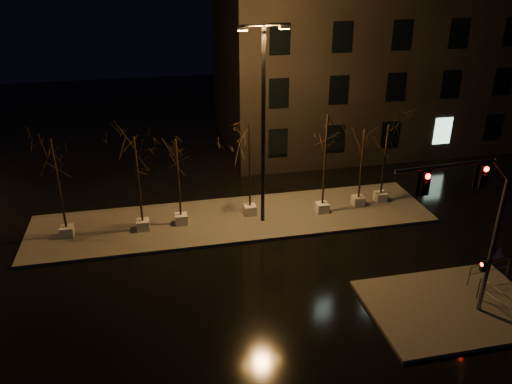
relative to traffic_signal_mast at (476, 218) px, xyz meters
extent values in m
plane|color=black|center=(-7.30, 4.04, -4.54)|extent=(90.00, 90.00, 0.00)
cube|color=#4F4D47|center=(-7.30, 10.04, -4.47)|extent=(22.00, 5.00, 0.15)
cube|color=#4F4D47|center=(0.20, 0.54, -4.47)|extent=(7.00, 5.00, 0.15)
cube|color=black|center=(6.70, 22.04, 2.96)|extent=(25.00, 12.00, 15.00)
cube|color=silver|center=(-16.08, 9.91, -4.12)|extent=(0.65, 0.65, 0.55)
cylinder|color=black|center=(-16.08, 9.91, -1.48)|extent=(0.11, 0.11, 4.74)
cube|color=silver|center=(-12.23, 9.80, -4.12)|extent=(0.65, 0.65, 0.55)
cylinder|color=black|center=(-12.23, 9.80, -1.54)|extent=(0.11, 0.11, 4.62)
cube|color=silver|center=(-10.21, 10.02, -4.12)|extent=(0.65, 0.65, 0.55)
cylinder|color=black|center=(-10.21, 10.02, -1.72)|extent=(0.11, 0.11, 4.25)
cube|color=silver|center=(-6.35, 10.32, -4.12)|extent=(0.65, 0.65, 0.55)
cylinder|color=black|center=(-6.35, 10.32, -1.48)|extent=(0.11, 0.11, 4.72)
cube|color=silver|center=(-2.31, 9.72, -4.12)|extent=(0.65, 0.65, 0.55)
cylinder|color=black|center=(-2.31, 9.72, -1.27)|extent=(0.11, 0.11, 5.14)
cube|color=silver|center=(0.03, 10.13, -4.12)|extent=(0.65, 0.65, 0.55)
cylinder|color=black|center=(0.03, 10.13, -1.83)|extent=(0.11, 0.11, 4.02)
cube|color=silver|center=(1.53, 10.36, -4.12)|extent=(0.65, 0.65, 0.55)
cylinder|color=black|center=(1.53, 10.36, -1.78)|extent=(0.11, 0.11, 4.13)
cylinder|color=#595B60|center=(1.08, 0.07, -1.49)|extent=(0.17, 0.17, 5.81)
cylinder|color=#595B60|center=(-1.66, -0.11, 2.23)|extent=(3.87, 0.39, 0.14)
cube|color=black|center=(-0.08, 0.00, 1.70)|extent=(0.30, 0.23, 0.87)
cube|color=black|center=(-2.40, -0.15, 1.70)|extent=(0.30, 0.23, 0.87)
cube|color=black|center=(0.87, 0.06, -2.26)|extent=(0.22, 0.19, 0.44)
cone|color=red|center=(1.38, 0.04, -1.78)|extent=(1.01, 0.09, 1.01)
sphere|color=#FF0C07|center=(1.08, 0.07, 1.99)|extent=(0.17, 0.17, 0.17)
cylinder|color=black|center=(-5.82, 9.48, 0.72)|extent=(0.20, 0.20, 10.24)
cylinder|color=black|center=(-5.82, 9.48, 5.84)|extent=(2.25, 0.30, 0.10)
cube|color=gold|center=(-6.84, 9.39, 5.69)|extent=(0.53, 0.33, 0.20)
cube|color=gold|center=(-4.80, 9.57, 5.69)|extent=(0.53, 0.33, 0.20)
cylinder|color=#595B60|center=(1.66, 1.70, -3.97)|extent=(0.05, 0.05, 0.86)
cylinder|color=#595B60|center=(3.75, 1.92, -3.97)|extent=(0.05, 0.05, 0.86)
cylinder|color=#595B60|center=(2.70, 1.81, -3.49)|extent=(2.09, 0.26, 0.04)
cylinder|color=#595B60|center=(2.70, 1.81, -3.87)|extent=(2.09, 0.26, 0.04)
cylinder|color=#595B60|center=(1.45, 0.74, -3.89)|extent=(0.06, 0.06, 1.01)
cylinder|color=#595B60|center=(1.59, -0.38, -3.33)|extent=(0.33, 2.24, 0.05)
cylinder|color=#595B60|center=(1.59, -0.38, -3.78)|extent=(0.33, 2.24, 0.05)
camera|label=1|loc=(-11.30, -14.09, 8.58)|focal=35.00mm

